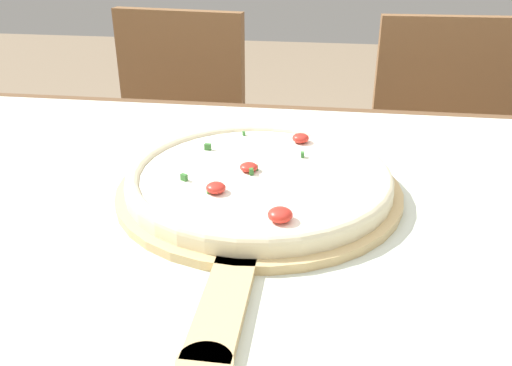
{
  "coord_description": "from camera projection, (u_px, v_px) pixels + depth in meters",
  "views": [
    {
      "loc": [
        0.06,
        -0.59,
        1.13
      ],
      "look_at": [
        -0.03,
        0.05,
        0.81
      ],
      "focal_mm": 38.0,
      "sensor_mm": 36.0,
      "label": 1
    }
  ],
  "objects": [
    {
      "name": "dining_table",
      "position": [
        273.0,
        290.0,
        0.73
      ],
      "size": [
        1.45,
        0.98,
        0.78
      ],
      "color": "brown",
      "rests_on": "ground_plane"
    },
    {
      "name": "towel_cloth",
      "position": [
        274.0,
        224.0,
        0.69
      ],
      "size": [
        1.37,
        0.9,
        0.0
      ],
      "color": "silver",
      "rests_on": "dining_table"
    },
    {
      "name": "pizza_peel",
      "position": [
        257.0,
        195.0,
        0.74
      ],
      "size": [
        0.39,
        0.56,
        0.01
      ],
      "color": "tan",
      "rests_on": "towel_cloth"
    },
    {
      "name": "pizza",
      "position": [
        259.0,
        177.0,
        0.75
      ],
      "size": [
        0.36,
        0.36,
        0.04
      ],
      "color": "beige",
      "rests_on": "pizza_peel"
    },
    {
      "name": "chair_left",
      "position": [
        173.0,
        148.0,
        1.58
      ],
      "size": [
        0.44,
        0.44,
        0.9
      ],
      "rotation": [
        0.0,
        0.0,
        -0.12
      ],
      "color": "brown",
      "rests_on": "ground_plane"
    },
    {
      "name": "chair_right",
      "position": [
        441.0,
        163.0,
        1.49
      ],
      "size": [
        0.41,
        0.41,
        0.9
      ],
      "rotation": [
        0.0,
        0.0,
        0.04
      ],
      "color": "brown",
      "rests_on": "ground_plane"
    }
  ]
}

